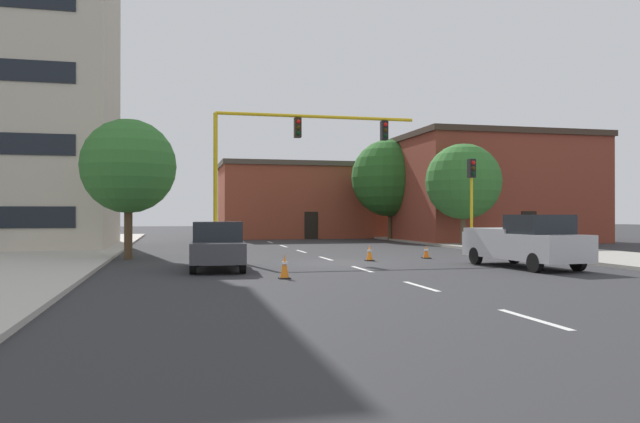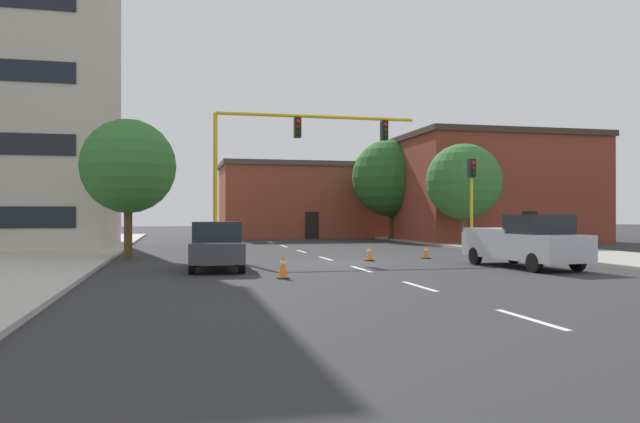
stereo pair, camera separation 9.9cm
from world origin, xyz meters
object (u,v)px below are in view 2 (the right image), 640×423
Objects in this scene: traffic_signal_gantry at (247,207)px; tree_right_mid at (464,182)px; traffic_cone_roadside_c at (283,267)px; traffic_cone_roadside_a at (426,252)px; traffic_cone_roadside_b at (369,253)px; tree_left_near at (128,166)px; pickup_truck_silver at (524,242)px; traffic_light_pole_right at (472,184)px; tree_right_far at (391,178)px; sedan_dark_gray_near_left at (217,245)px.

tree_right_mid is (13.85, 5.43, 1.66)m from traffic_signal_gantry.
traffic_cone_roadside_a is at bearing 42.64° from traffic_cone_roadside_c.
traffic_cone_roadside_c is (-4.84, -6.37, 0.04)m from traffic_cone_roadside_b.
tree_left_near is (-5.32, -0.63, 1.79)m from traffic_signal_gantry.
traffic_signal_gantry reaches higher than pickup_truck_silver.
traffic_signal_gantry is at bearing 177.07° from traffic_light_pole_right.
traffic_signal_gantry is at bearing 89.94° from traffic_cone_roadside_c.
tree_left_near is (-18.10, -16.21, -0.66)m from tree_right_far.
traffic_signal_gantry is 10.43m from traffic_cone_roadside_c.
tree_right_mid is at bearing -84.02° from tree_right_far.
sedan_dark_gray_near_left reaches higher than traffic_cone_roadside_a.
tree_right_far is 24.56m from pickup_truck_silver.
sedan_dark_gray_near_left is at bearing -105.35° from traffic_signal_gantry.
traffic_cone_roadside_a is at bearing -10.55° from tree_left_near.
traffic_light_pole_right is 7.95m from traffic_cone_roadside_b.
tree_right_mid is at bearing 48.52° from traffic_cone_roadside_c.
traffic_light_pole_right reaches higher than traffic_cone_roadside_a.
tree_left_near reaches higher than traffic_cone_roadside_b.
traffic_signal_gantry reaches higher than tree_right_mid.
traffic_signal_gantry is 1.38× the size of tree_right_far.
tree_right_far is 1.40× the size of pickup_truck_silver.
traffic_light_pole_right is at bearing 0.17° from tree_left_near.
traffic_cone_roadside_b is at bearing -134.10° from tree_right_mid.
traffic_light_pole_right is at bearing 76.61° from pickup_truck_silver.
traffic_light_pole_right is 1.04× the size of sedan_dark_gray_near_left.
pickup_truck_silver is 6.53m from traffic_cone_roadside_b.
sedan_dark_gray_near_left is at bearing 116.41° from traffic_cone_roadside_c.
tree_right_far reaches higher than traffic_cone_roadside_c.
traffic_cone_roadside_b is (-7.95, -19.46, -4.44)m from tree_right_far.
tree_left_near is at bearing 169.45° from traffic_cone_roadside_a.
traffic_cone_roadside_b is (-9.02, -9.31, -3.66)m from tree_right_mid.
tree_right_mid reaches higher than traffic_light_pole_right.
tree_right_far is 29.16m from traffic_cone_roadside_c.
traffic_cone_roadside_a is 10.59m from traffic_cone_roadside_c.
tree_right_mid is 11.08m from traffic_cone_roadside_a.
tree_right_mid is at bearing 37.56° from sedan_dark_gray_near_left.
tree_right_far is at bearing 56.67° from sedan_dark_gray_near_left.
traffic_cone_roadside_c is at bearing -127.23° from traffic_cone_roadside_b.
tree_right_mid reaches higher than traffic_cone_roadside_c.
traffic_cone_roadside_a is at bearing 107.21° from pickup_truck_silver.
traffic_signal_gantry is at bearing 6.73° from tree_left_near.
traffic_signal_gantry is at bearing 158.49° from traffic_cone_roadside_a.
traffic_cone_roadside_c is at bearing -131.48° from tree_right_mid.
tree_left_near is at bearing -138.15° from tree_right_far.
traffic_light_pole_right is at bearing 40.46° from traffic_cone_roadside_c.
tree_right_mid reaches higher than sedan_dark_gray_near_left.
pickup_truck_silver reaches higher than traffic_cone_roadside_b.
traffic_cone_roadside_a is (-5.00, -18.65, -4.49)m from tree_right_far.
traffic_signal_gantry reaches higher than traffic_light_pole_right.
traffic_light_pole_right reaches higher than sedan_dark_gray_near_left.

